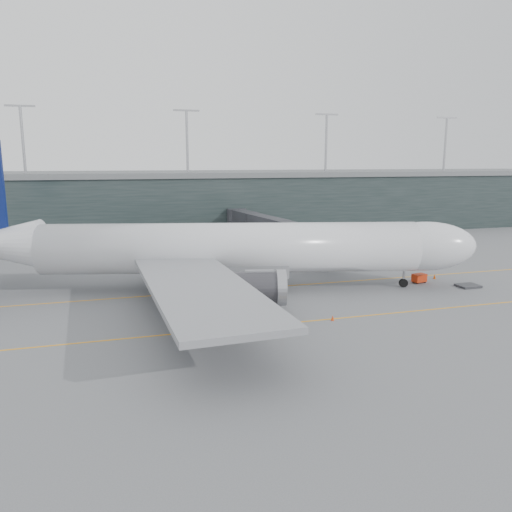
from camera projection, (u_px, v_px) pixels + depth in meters
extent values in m
plane|color=#5D5E62|center=(206.00, 285.00, 72.97)|extent=(320.00, 320.00, 0.00)
cube|color=orange|center=(211.00, 291.00, 69.19)|extent=(160.00, 0.25, 0.02)
cube|color=orange|center=(240.00, 328.00, 54.11)|extent=(160.00, 0.25, 0.02)
cube|color=orange|center=(213.00, 258.00, 93.20)|extent=(0.25, 60.00, 0.02)
cube|color=#1D2727|center=(163.00, 204.00, 126.34)|extent=(240.00, 35.00, 14.00)
cube|color=slate|center=(162.00, 174.00, 124.91)|extent=(240.00, 36.00, 1.20)
cylinder|color=#9E9EA3|center=(23.00, 141.00, 105.83)|extent=(0.60, 0.60, 14.00)
cylinder|color=#9E9EA3|center=(187.00, 143.00, 115.48)|extent=(0.60, 0.60, 14.00)
cylinder|color=#9E9EA3|center=(326.00, 144.00, 125.12)|extent=(0.60, 0.60, 14.00)
cylinder|color=#9E9EA3|center=(445.00, 145.00, 134.77)|extent=(0.60, 0.60, 14.00)
cylinder|color=silver|center=(231.00, 248.00, 69.16)|extent=(51.79, 18.70, 6.95)
ellipsoid|color=silver|center=(425.00, 246.00, 70.54)|extent=(15.81, 10.14, 6.95)
cube|color=gray|center=(223.00, 267.00, 69.61)|extent=(18.75, 9.61, 2.24)
cube|color=black|center=(455.00, 238.00, 70.54)|extent=(3.18, 3.84, 0.90)
cube|color=gray|center=(199.00, 287.00, 52.16)|extent=(11.57, 32.95, 0.62)
cylinder|color=#37363B|center=(250.00, 288.00, 59.39)|extent=(8.54, 5.63, 3.92)
cube|color=gray|center=(211.00, 237.00, 86.26)|extent=(24.75, 33.29, 0.62)
cylinder|color=#37363B|center=(245.00, 255.00, 80.30)|extent=(8.54, 5.63, 3.92)
cube|color=silver|center=(6.00, 234.00, 73.31)|extent=(10.22, 11.81, 0.39)
cylinder|color=black|center=(403.00, 283.00, 71.40)|extent=(1.30, 0.72, 1.23)
cylinder|color=#9E9EA3|center=(404.00, 277.00, 71.24)|extent=(0.34, 0.34, 2.92)
cylinder|color=black|center=(197.00, 295.00, 64.64)|extent=(1.55, 0.88, 1.46)
cylinder|color=black|center=(201.00, 276.00, 75.20)|extent=(1.55, 0.88, 1.46)
cube|color=#303035|center=(332.00, 241.00, 78.23)|extent=(4.04, 4.41, 3.08)
cube|color=#303035|center=(303.00, 233.00, 86.40)|extent=(4.72, 14.55, 2.75)
cube|color=#303035|center=(267.00, 224.00, 99.21)|extent=(5.00, 14.59, 2.86)
cube|color=#303035|center=(240.00, 217.00, 112.01)|extent=(5.27, 14.63, 2.97)
cylinder|color=#9E9EA3|center=(301.00, 252.00, 87.73)|extent=(0.55, 0.55, 4.18)
cube|color=#37363B|center=(300.00, 261.00, 88.05)|extent=(2.41, 1.94, 0.77)
cylinder|color=#303035|center=(259.00, 215.00, 115.71)|extent=(4.40, 4.40, 3.30)
cylinder|color=#303035|center=(259.00, 230.00, 116.37)|extent=(1.98, 1.98, 3.96)
cube|color=red|center=(419.00, 278.00, 73.93)|extent=(2.19, 1.63, 1.17)
cylinder|color=black|center=(418.00, 283.00, 73.32)|extent=(0.38, 0.20, 0.36)
cylinder|color=black|center=(425.00, 282.00, 73.98)|extent=(0.38, 0.20, 0.36)
cylinder|color=black|center=(413.00, 282.00, 74.10)|extent=(0.38, 0.20, 0.36)
cylinder|color=black|center=(420.00, 280.00, 74.76)|extent=(0.38, 0.20, 0.36)
cube|color=#313236|center=(468.00, 286.00, 71.62)|extent=(3.09, 2.50, 0.30)
cube|color=#37363B|center=(160.00, 273.00, 80.21)|extent=(2.26, 1.95, 0.20)
cube|color=silver|center=(160.00, 267.00, 80.04)|extent=(1.85, 1.77, 1.49)
cube|color=navy|center=(160.00, 262.00, 79.90)|extent=(1.91, 1.83, 0.08)
cube|color=#37363B|center=(178.00, 270.00, 82.15)|extent=(1.77, 1.43, 0.17)
cube|color=#A9ADB5|center=(178.00, 265.00, 82.00)|extent=(1.42, 1.33, 1.31)
cube|color=navy|center=(178.00, 261.00, 81.88)|extent=(1.46, 1.38, 0.07)
cube|color=#37363B|center=(202.00, 268.00, 83.81)|extent=(2.07, 1.75, 0.19)
cube|color=#B8BDC5|center=(202.00, 263.00, 83.66)|extent=(1.68, 1.61, 1.39)
cube|color=navy|center=(202.00, 259.00, 83.52)|extent=(1.74, 1.66, 0.07)
cone|color=#D04E0B|center=(435.00, 277.00, 76.50)|extent=(0.46, 0.46, 0.73)
cone|color=red|center=(333.00, 318.00, 56.51)|extent=(0.39, 0.39, 0.62)
cone|color=#CB480B|center=(242.00, 265.00, 85.04)|extent=(0.44, 0.44, 0.69)
cone|color=#D05D0B|center=(170.00, 310.00, 59.31)|extent=(0.40, 0.40, 0.64)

